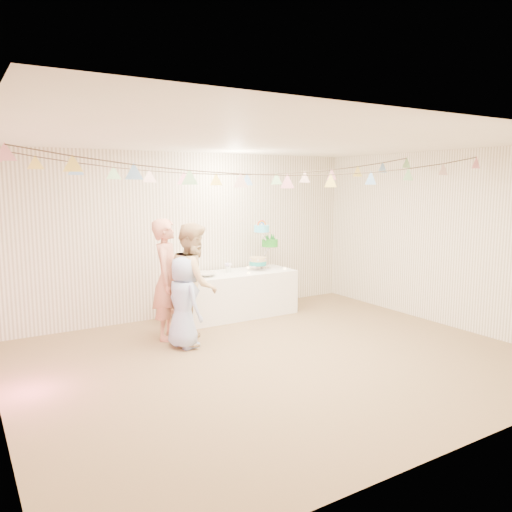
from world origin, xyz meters
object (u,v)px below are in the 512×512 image
person_adult_a (168,279)px  person_adult_b (194,283)px  table (236,294)px  person_child (184,302)px  cake_stand (264,244)px

person_adult_a → person_adult_b: 0.42m
table → person_child: (-1.35, -1.02, 0.24)m
person_adult_a → person_child: (0.02, -0.48, -0.23)m
person_adult_a → person_child: 0.53m
table → person_child: 1.71m
person_adult_a → cake_stand: bearing=-38.9°
person_adult_a → person_child: person_adult_a is taller
cake_stand → table: bearing=-174.8°
person_adult_b → person_child: (-0.22, -0.14, -0.21)m
table → person_adult_b: size_ratio=1.17×
cake_stand → person_adult_b: bearing=-151.1°
table → person_child: bearing=-142.9°
cake_stand → person_adult_b: 1.95m
cake_stand → person_adult_a: bearing=-162.9°
person_child → cake_stand: bearing=-72.8°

